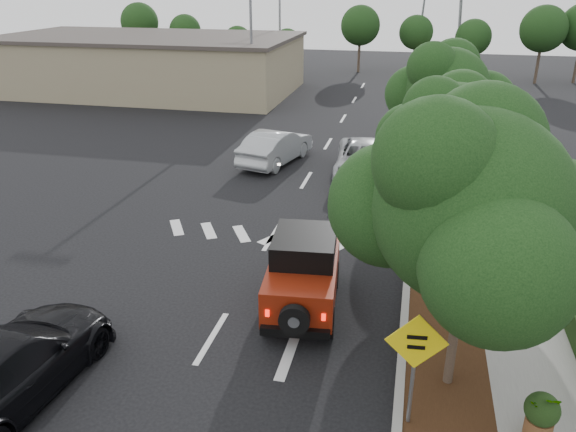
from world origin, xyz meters
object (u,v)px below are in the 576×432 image
(silver_suv_ahead, at_px, (365,160))
(black_suv_oncoming, at_px, (7,367))
(red_jeep, at_px, (304,270))
(speed_hump_sign, at_px, (415,355))

(silver_suv_ahead, xyz_separation_m, black_suv_oncoming, (-5.78, -15.95, 0.01))
(red_jeep, distance_m, silver_suv_ahead, 10.98)
(silver_suv_ahead, bearing_deg, black_suv_oncoming, -114.32)
(red_jeep, distance_m, black_suv_oncoming, 7.24)
(silver_suv_ahead, relative_size, black_suv_oncoming, 1.03)
(black_suv_oncoming, bearing_deg, speed_hump_sign, -169.63)
(silver_suv_ahead, bearing_deg, red_jeep, -97.20)
(silver_suv_ahead, height_order, black_suv_oncoming, black_suv_oncoming)
(speed_hump_sign, bearing_deg, silver_suv_ahead, 93.74)
(speed_hump_sign, bearing_deg, red_jeep, 120.75)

